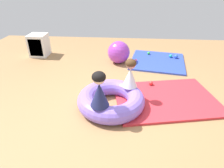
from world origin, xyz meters
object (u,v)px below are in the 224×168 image
play_ball_green (149,53)px  play_ball_blue (176,56)px  storage_cube (39,45)px  child_in_white (130,73)px  play_ball_red (151,83)px  exercise_ball_large (119,52)px  play_ball_teal (171,56)px  child_in_navy (99,90)px  play_ball_pink (136,60)px  inflatable_cushion (111,100)px

play_ball_green → play_ball_blue: 0.70m
storage_cube → child_in_white: bearing=-39.0°
child_in_white → play_ball_red: 0.77m
play_ball_green → exercise_ball_large: exercise_ball_large is taller
play_ball_blue → storage_cube: storage_cube is taller
play_ball_teal → storage_cube: bearing=-179.4°
play_ball_teal → child_in_white: bearing=-118.3°
child_in_navy → play_ball_teal: (1.47, 2.53, -0.45)m
play_ball_green → play_ball_pink: bearing=-124.9°
play_ball_pink → play_ball_red: bearing=-77.6°
child_in_navy → play_ball_red: size_ratio=6.34×
exercise_ball_large → inflatable_cushion: bearing=-90.9°
play_ball_pink → storage_cube: storage_cube is taller
play_ball_green → play_ball_teal: (0.54, -0.17, 0.00)m
inflatable_cushion → play_ball_blue: bearing=55.6°
play_ball_pink → child_in_navy: bearing=-104.7°
inflatable_cushion → play_ball_green: bearing=71.3°
play_ball_red → play_ball_blue: 1.62m
inflatable_cushion → play_ball_red: bearing=45.2°
inflatable_cushion → exercise_ball_large: (0.03, 1.85, 0.13)m
inflatable_cushion → child_in_white: size_ratio=2.25×
inflatable_cushion → play_ball_pink: (0.45, 1.85, -0.07)m
play_ball_red → play_ball_pink: bearing=102.4°
child_in_navy → storage_cube: (-1.95, 2.49, -0.25)m
child_in_white → storage_cube: bearing=71.7°
play_ball_blue → inflatable_cushion: bearing=-124.4°
child_in_navy → play_ball_red: bearing=45.7°
child_in_navy → play_ball_pink: child_in_navy is taller
inflatable_cushion → play_ball_red: inflatable_cushion is taller
play_ball_green → play_ball_pink: play_ball_green is taller
child_in_navy → play_ball_red: (0.83, 1.05, -0.45)m
exercise_ball_large → storage_cube: bearing=171.9°
play_ball_green → storage_cube: (-2.88, -0.21, 0.20)m
play_ball_pink → storage_cube: 2.55m
play_ball_pink → inflatable_cushion: bearing=-103.7°
child_in_navy → exercise_ball_large: size_ratio=0.99×
play_ball_pink → play_ball_teal: bearing=20.0°
child_in_white → play_ball_green: (0.51, 2.13, -0.43)m
play_ball_teal → storage_cube: (-3.42, -0.04, 0.20)m
play_ball_green → exercise_ball_large: 0.94m
play_ball_red → child_in_navy: bearing=-128.2°
play_ball_blue → storage_cube: (-3.54, 0.01, 0.19)m
child_in_navy → play_ball_blue: child_in_navy is taller
child_in_white → exercise_ball_large: bearing=29.9°
child_in_white → play_ball_teal: size_ratio=5.71×
inflatable_cushion → exercise_ball_large: exercise_ball_large is taller
play_ball_red → storage_cube: bearing=152.7°
inflatable_cushion → child_in_navy: bearing=-110.3°
play_ball_green → exercise_ball_large: bearing=-146.6°
exercise_ball_large → child_in_white: bearing=-80.8°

